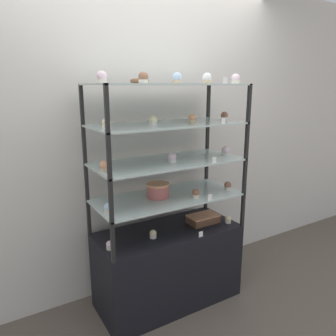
# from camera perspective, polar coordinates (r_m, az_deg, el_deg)

# --- Properties ---
(ground_plane) EXTENTS (20.00, 20.00, 0.00)m
(ground_plane) POSITION_cam_1_polar(r_m,az_deg,el_deg) (2.93, 0.00, -21.83)
(ground_plane) COLOR brown
(back_wall) EXTENTS (8.00, 0.05, 2.60)m
(back_wall) POSITION_cam_1_polar(r_m,az_deg,el_deg) (2.76, -4.29, 5.31)
(back_wall) COLOR silver
(back_wall) RESTS_ON ground_plane
(display_base) EXTENTS (1.13, 0.51, 0.62)m
(display_base) POSITION_cam_1_polar(r_m,az_deg,el_deg) (2.76, 0.00, -16.59)
(display_base) COLOR black
(display_base) RESTS_ON ground_plane
(display_riser_lower) EXTENTS (1.13, 0.51, 0.28)m
(display_riser_lower) POSITION_cam_1_polar(r_m,az_deg,el_deg) (2.52, 0.00, -5.31)
(display_riser_lower) COLOR black
(display_riser_lower) RESTS_ON display_base
(display_riser_middle) EXTENTS (1.13, 0.51, 0.28)m
(display_riser_middle) POSITION_cam_1_polar(r_m,az_deg,el_deg) (2.44, 0.00, 0.87)
(display_riser_middle) COLOR black
(display_riser_middle) RESTS_ON display_riser_lower
(display_riser_upper) EXTENTS (1.13, 0.51, 0.28)m
(display_riser_upper) POSITION_cam_1_polar(r_m,az_deg,el_deg) (2.39, 0.00, 7.38)
(display_riser_upper) COLOR black
(display_riser_upper) RESTS_ON display_riser_middle
(display_riser_top) EXTENTS (1.13, 0.51, 0.28)m
(display_riser_top) POSITION_cam_1_polar(r_m,az_deg,el_deg) (2.37, 0.00, 14.07)
(display_riser_top) COLOR black
(display_riser_top) RESTS_ON display_riser_upper
(layer_cake_centerpiece) EXTENTS (0.17, 0.17, 0.11)m
(layer_cake_centerpiece) POSITION_cam_1_polar(r_m,az_deg,el_deg) (2.47, -1.78, -3.87)
(layer_cake_centerpiece) COLOR #C66660
(layer_cake_centerpiece) RESTS_ON display_riser_lower
(sheet_cake_frosted) EXTENTS (0.25, 0.15, 0.07)m
(sheet_cake_frosted) POSITION_cam_1_polar(r_m,az_deg,el_deg) (2.74, 6.12, -8.78)
(sheet_cake_frosted) COLOR brown
(sheet_cake_frosted) RESTS_ON display_base
(cupcake_0) EXTENTS (0.05, 0.05, 0.06)m
(cupcake_0) POSITION_cam_1_polar(r_m,az_deg,el_deg) (2.35, -10.11, -13.09)
(cupcake_0) COLOR beige
(cupcake_0) RESTS_ON display_base
(cupcake_1) EXTENTS (0.05, 0.05, 0.06)m
(cupcake_1) POSITION_cam_1_polar(r_m,az_deg,el_deg) (2.48, -2.61, -11.44)
(cupcake_1) COLOR white
(cupcake_1) RESTS_ON display_base
(cupcake_2) EXTENTS (0.05, 0.05, 0.06)m
(cupcake_2) POSITION_cam_1_polar(r_m,az_deg,el_deg) (2.77, 10.42, -8.81)
(cupcake_2) COLOR beige
(cupcake_2) RESTS_ON display_base
(price_tag_0) EXTENTS (0.04, 0.00, 0.04)m
(price_tag_0) POSITION_cam_1_polar(r_m,az_deg,el_deg) (2.50, 5.74, -11.41)
(price_tag_0) COLOR white
(price_tag_0) RESTS_ON display_base
(cupcake_3) EXTENTS (0.06, 0.06, 0.07)m
(cupcake_3) POSITION_cam_1_polar(r_m,az_deg,el_deg) (2.21, -10.37, -6.92)
(cupcake_3) COLOR beige
(cupcake_3) RESTS_ON display_riser_lower
(cupcake_4) EXTENTS (0.06, 0.06, 0.07)m
(cupcake_4) POSITION_cam_1_polar(r_m,az_deg,el_deg) (2.48, 4.89, -4.45)
(cupcake_4) COLOR beige
(cupcake_4) RESTS_ON display_riser_lower
(cupcake_5) EXTENTS (0.06, 0.06, 0.07)m
(cupcake_5) POSITION_cam_1_polar(r_m,az_deg,el_deg) (2.70, 10.36, -3.07)
(cupcake_5) COLOR beige
(cupcake_5) RESTS_ON display_riser_lower
(price_tag_1) EXTENTS (0.04, 0.00, 0.04)m
(price_tag_1) POSITION_cam_1_polar(r_m,az_deg,el_deg) (2.44, 7.29, -5.08)
(price_tag_1) COLOR white
(price_tag_1) RESTS_ON display_riser_lower
(cupcake_6) EXTENTS (0.06, 0.06, 0.07)m
(cupcake_6) POSITION_cam_1_polar(r_m,az_deg,el_deg) (2.17, -10.96, 0.33)
(cupcake_6) COLOR #CCB28C
(cupcake_6) RESTS_ON display_riser_middle
(cupcake_7) EXTENTS (0.06, 0.06, 0.07)m
(cupcake_7) POSITION_cam_1_polar(r_m,az_deg,el_deg) (2.38, 0.82, 1.80)
(cupcake_7) COLOR white
(cupcake_7) RESTS_ON display_riser_middle
(cupcake_8) EXTENTS (0.06, 0.06, 0.07)m
(cupcake_8) POSITION_cam_1_polar(r_m,az_deg,el_deg) (2.67, 9.99, 2.92)
(cupcake_8) COLOR white
(cupcake_8) RESTS_ON display_riser_middle
(price_tag_2) EXTENTS (0.04, 0.00, 0.04)m
(price_tag_2) POSITION_cam_1_polar(r_m,az_deg,el_deg) (2.38, 8.06, 1.39)
(price_tag_2) COLOR white
(price_tag_2) RESTS_ON display_riser_middle
(cupcake_9) EXTENTS (0.06, 0.06, 0.07)m
(cupcake_9) POSITION_cam_1_polar(r_m,az_deg,el_deg) (2.08, -10.68, 7.51)
(cupcake_9) COLOR white
(cupcake_9) RESTS_ON display_riser_upper
(cupcake_10) EXTENTS (0.06, 0.06, 0.07)m
(cupcake_10) POSITION_cam_1_polar(r_m,az_deg,el_deg) (2.24, -2.63, 8.19)
(cupcake_10) COLOR white
(cupcake_10) RESTS_ON display_riser_upper
(cupcake_11) EXTENTS (0.06, 0.06, 0.07)m
(cupcake_11) POSITION_cam_1_polar(r_m,az_deg,el_deg) (2.40, 4.25, 8.55)
(cupcake_11) COLOR #CCB28C
(cupcake_11) RESTS_ON display_riser_upper
(cupcake_12) EXTENTS (0.06, 0.06, 0.07)m
(cupcake_12) POSITION_cam_1_polar(r_m,az_deg,el_deg) (2.64, 9.77, 8.88)
(cupcake_12) COLOR beige
(cupcake_12) RESTS_ON display_riser_upper
(price_tag_3) EXTENTS (0.04, 0.00, 0.04)m
(price_tag_3) POSITION_cam_1_polar(r_m,az_deg,el_deg) (2.38, 9.59, 8.12)
(price_tag_3) COLOR white
(price_tag_3) RESTS_ON display_riser_upper
(cupcake_13) EXTENTS (0.06, 0.06, 0.07)m
(cupcake_13) POSITION_cam_1_polar(r_m,az_deg,el_deg) (2.09, -11.47, 15.21)
(cupcake_13) COLOR beige
(cupcake_13) RESTS_ON display_riser_top
(cupcake_14) EXTENTS (0.06, 0.06, 0.07)m
(cupcake_14) POSITION_cam_1_polar(r_m,az_deg,el_deg) (2.17, -4.33, 15.39)
(cupcake_14) COLOR beige
(cupcake_14) RESTS_ON display_riser_top
(cupcake_15) EXTENTS (0.06, 0.06, 0.07)m
(cupcake_15) POSITION_cam_1_polar(r_m,az_deg,el_deg) (2.29, 1.57, 15.35)
(cupcake_15) COLOR #CCB28C
(cupcake_15) RESTS_ON display_riser_top
(cupcake_16) EXTENTS (0.06, 0.06, 0.07)m
(cupcake_16) POSITION_cam_1_polar(r_m,az_deg,el_deg) (2.39, 6.80, 15.21)
(cupcake_16) COLOR #CCB28C
(cupcake_16) RESTS_ON display_riser_top
(cupcake_17) EXTENTS (0.06, 0.06, 0.07)m
(cupcake_17) POSITION_cam_1_polar(r_m,az_deg,el_deg) (2.57, 11.70, 14.94)
(cupcake_17) COLOR beige
(cupcake_17) RESTS_ON display_riser_top
(price_tag_4) EXTENTS (0.04, 0.00, 0.04)m
(price_tag_4) POSITION_cam_1_polar(r_m,az_deg,el_deg) (2.37, 9.93, 14.82)
(price_tag_4) COLOR white
(price_tag_4) RESTS_ON display_riser_top
(donut_glazed) EXTENTS (0.13, 0.13, 0.03)m
(donut_glazed) POSITION_cam_1_polar(r_m,az_deg,el_deg) (2.30, -5.00, 14.86)
(donut_glazed) COLOR brown
(donut_glazed) RESTS_ON display_riser_top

